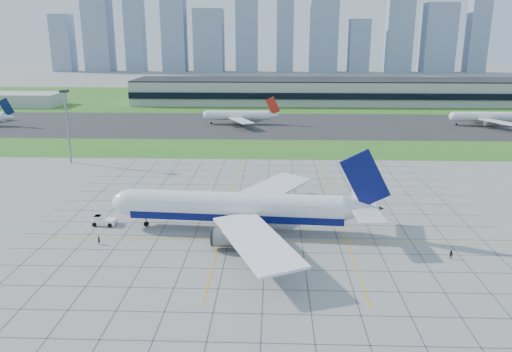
{
  "coord_description": "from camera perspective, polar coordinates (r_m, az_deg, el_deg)",
  "views": [
    {
      "loc": [
        1.63,
        -103.78,
        43.64
      ],
      "look_at": [
        -3.04,
        25.49,
        7.0
      ],
      "focal_mm": 35.0,
      "sensor_mm": 36.0,
      "label": 1
    }
  ],
  "objects": [
    {
      "name": "light_mast",
      "position": [
        185.39,
        -20.82,
        6.27
      ],
      "size": [
        2.5,
        2.5,
        25.6
      ],
      "color": "gray",
      "rests_on": "ground"
    },
    {
      "name": "airliner",
      "position": [
        114.6,
        -2.0,
        -3.64
      ],
      "size": [
        63.82,
        64.48,
        20.08
      ],
      "rotation": [
        0.0,
        0.0,
        -0.07
      ],
      "color": "white",
      "rests_on": "ground"
    },
    {
      "name": "city_skyline",
      "position": [
        624.05,
        1.17,
        17.23
      ],
      "size": [
        523.0,
        32.4,
        160.0
      ],
      "color": "#8596AE",
      "rests_on": "ground"
    },
    {
      "name": "ground",
      "position": [
        112.59,
        1.09,
        -6.99
      ],
      "size": [
        1400.0,
        1400.0,
        0.0
      ],
      "primitive_type": "plane",
      "color": "#969691",
      "rests_on": "ground"
    },
    {
      "name": "crew_far",
      "position": [
        109.2,
        21.4,
        -8.37
      ],
      "size": [
        1.14,
        1.14,
        1.87
      ],
      "primitive_type": "imported",
      "rotation": [
        0.0,
        0.0,
        -0.78
      ],
      "color": "black",
      "rests_on": "ground"
    },
    {
      "name": "asphalt_taxiway",
      "position": [
        252.57,
        1.68,
        5.87
      ],
      "size": [
        700.0,
        75.0,
        0.04
      ],
      "primitive_type": "cube",
      "color": "#383838",
      "rests_on": "ground"
    },
    {
      "name": "distant_jet_1",
      "position": [
        254.18,
        -1.9,
        6.95
      ],
      "size": [
        36.74,
        42.66,
        14.08
      ],
      "color": "white",
      "rests_on": "ground"
    },
    {
      "name": "grass_far",
      "position": [
        361.42,
        1.82,
        8.88
      ],
      "size": [
        700.0,
        145.0,
        0.04
      ],
      "primitive_type": "cube",
      "color": "#2F7722",
      "rests_on": "ground"
    },
    {
      "name": "apron_markings",
      "position": [
        122.88,
        1.38,
        -4.98
      ],
      "size": [
        120.0,
        130.0,
        0.03
      ],
      "color": "#474744",
      "rests_on": "ground"
    },
    {
      "name": "crew_near",
      "position": [
        113.79,
        -17.5,
        -7.0
      ],
      "size": [
        0.7,
        0.81,
        1.87
      ],
      "primitive_type": "imported",
      "rotation": [
        0.0,
        0.0,
        1.13
      ],
      "color": "black",
      "rests_on": "ground"
    },
    {
      "name": "service_block",
      "position": [
        355.18,
        -25.27,
        7.92
      ],
      "size": [
        50.0,
        25.0,
        8.0
      ],
      "primitive_type": "cube",
      "color": "#B7B7B2",
      "rests_on": "ground"
    },
    {
      "name": "distant_jet_2",
      "position": [
        275.02,
        24.84,
        6.18
      ],
      "size": [
        36.43,
        42.66,
        14.08
      ],
      "color": "white",
      "rests_on": "ground"
    },
    {
      "name": "grass_median",
      "position": [
        198.63,
        1.55,
        3.12
      ],
      "size": [
        700.0,
        35.0,
        0.04
      ],
      "primitive_type": "cube",
      "color": "#2F7722",
      "rests_on": "ground"
    },
    {
      "name": "pushback_tug",
      "position": [
        124.52,
        -17.08,
        -4.93
      ],
      "size": [
        8.43,
        3.29,
        2.32
      ],
      "rotation": [
        0.0,
        0.0,
        -0.07
      ],
      "color": "white",
      "rests_on": "ground"
    },
    {
      "name": "terminal",
      "position": [
        337.74,
        8.7,
        9.56
      ],
      "size": [
        260.0,
        43.0,
        15.8
      ],
      "color": "#B7B7B2",
      "rests_on": "ground"
    }
  ]
}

